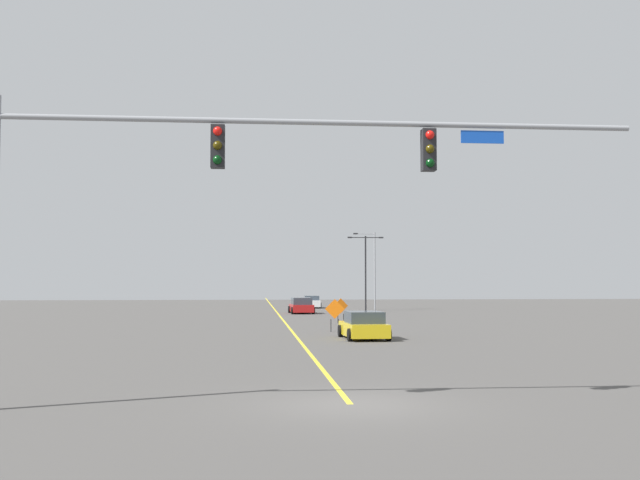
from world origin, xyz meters
TOP-DOWN VIEW (x-y plane):
  - ground at (0.00, 0.00)m, footprint 202.00×202.00m
  - road_centre_stripe at (0.00, 56.11)m, footprint 0.16×112.22m
  - traffic_signal_assembly at (-3.14, -0.01)m, footprint 15.74×0.44m
  - street_lamp_near_left at (8.96, 55.76)m, footprint 3.61×0.24m
  - street_lamp_near_right at (10.21, 58.83)m, footprint 2.32×0.24m
  - construction_sign_right_shoulder at (3.93, 34.78)m, footprint 1.07×0.21m
  - construction_sign_left_lane at (2.48, 25.59)m, footprint 1.16×0.20m
  - car_red_mid at (2.15, 50.38)m, footprint 2.29×4.07m
  - car_white_distant at (4.21, 64.49)m, footprint 2.04×4.59m
  - car_yellow_far at (3.37, 20.13)m, footprint 2.30×4.36m

SIDE VIEW (x-z plane):
  - ground at x=0.00m, z-range 0.00..0.00m
  - road_centre_stripe at x=0.00m, z-range 0.00..0.01m
  - car_white_distant at x=4.21m, z-range -0.04..1.32m
  - car_yellow_far at x=3.37m, z-range -0.04..1.38m
  - car_red_mid at x=2.15m, z-range -0.03..1.43m
  - construction_sign_right_shoulder at x=3.93m, z-range 0.23..1.98m
  - construction_sign_left_lane at x=2.48m, z-range 0.26..2.19m
  - street_lamp_near_left at x=8.96m, z-range 0.74..8.24m
  - street_lamp_near_right at x=10.21m, z-range 0.46..8.53m
  - traffic_signal_assembly at x=-3.14m, z-range 1.94..9.34m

